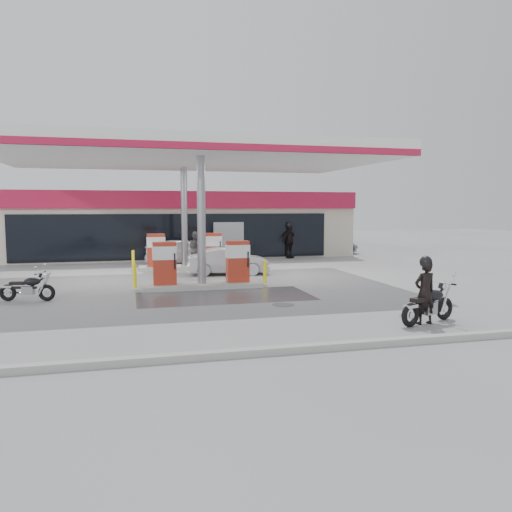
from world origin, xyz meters
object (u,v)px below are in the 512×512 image
(pump_island_far, at_px, (185,255))
(biker_walking, at_px, (289,241))
(pump_island_near, at_px, (202,269))
(sedan_white, at_px, (183,251))
(attendant, at_px, (196,249))
(parked_car_left, at_px, (89,249))
(main_motorcycle, at_px, (429,306))
(parked_car_right, at_px, (326,245))
(biker_main, at_px, (425,292))
(hatchback_silver, at_px, (228,261))
(parked_motorcycle, at_px, (28,288))

(pump_island_far, distance_m, biker_walking, 7.71)
(pump_island_near, distance_m, sedan_white, 8.28)
(attendant, bearing_deg, pump_island_near, 158.00)
(pump_island_far, height_order, parked_car_left, pump_island_far)
(main_motorcycle, distance_m, sedan_white, 16.33)
(pump_island_near, relative_size, parked_car_right, 1.20)
(pump_island_near, xyz_separation_m, biker_walking, (6.70, 9.80, 0.32))
(sedan_white, bearing_deg, attendant, -154.09)
(biker_main, relative_size, parked_car_right, 0.40)
(parked_car_left, distance_m, parked_car_right, 15.00)
(pump_island_near, distance_m, attendant, 7.04)
(hatchback_silver, bearing_deg, main_motorcycle, -156.57)
(attendant, bearing_deg, pump_island_far, 128.86)
(main_motorcycle, height_order, parked_car_left, parked_car_left)
(main_motorcycle, xyz_separation_m, parked_car_left, (-10.01, 19.32, 0.17))
(main_motorcycle, bearing_deg, biker_walking, 63.50)
(attendant, bearing_deg, biker_main, 179.69)
(pump_island_near, bearing_deg, parked_car_right, 50.19)
(biker_walking, bearing_deg, parked_car_left, 139.92)
(attendant, xyz_separation_m, biker_walking, (6.01, 2.80, 0.11))
(main_motorcycle, relative_size, hatchback_silver, 0.54)
(pump_island_far, relative_size, parked_car_left, 1.15)
(biker_main, bearing_deg, sedan_white, -80.43)
(hatchback_silver, bearing_deg, parked_motorcycle, 128.35)
(parked_motorcycle, xyz_separation_m, parked_car_right, (15.92, 13.30, 0.18))
(pump_island_far, relative_size, parked_car_right, 1.20)
(pump_island_far, xyz_separation_m, parked_car_right, (10.00, 6.00, -0.11))
(parked_motorcycle, bearing_deg, biker_main, -15.36)
(hatchback_silver, height_order, parked_car_left, parked_car_left)
(main_motorcycle, distance_m, hatchback_silver, 11.27)
(pump_island_near, xyz_separation_m, main_motorcycle, (5.01, -7.32, -0.24))
(main_motorcycle, height_order, biker_walking, biker_walking)
(pump_island_far, bearing_deg, biker_main, -70.18)
(pump_island_near, relative_size, sedan_white, 1.25)
(sedan_white, height_order, attendant, attendant)
(parked_motorcycle, relative_size, hatchback_silver, 0.49)
(parked_motorcycle, distance_m, parked_car_left, 13.34)
(sedan_white, relative_size, biker_walking, 2.00)
(main_motorcycle, relative_size, sedan_white, 0.49)
(pump_island_near, height_order, parked_motorcycle, pump_island_near)
(biker_main, distance_m, attendant, 14.97)
(parked_car_left, bearing_deg, parked_car_right, -103.40)
(biker_main, distance_m, parked_car_left, 21.74)
(parked_motorcycle, relative_size, parked_car_right, 0.42)
(pump_island_near, xyz_separation_m, hatchback_silver, (1.70, 3.46, -0.10))
(biker_main, height_order, biker_walking, biker_walking)
(main_motorcycle, bearing_deg, parked_car_left, 96.54)
(biker_walking, bearing_deg, sedan_white, 163.73)
(attendant, distance_m, parked_car_left, 7.59)
(biker_main, xyz_separation_m, sedan_white, (-4.65, 15.67, -0.15))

